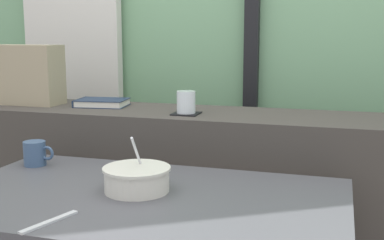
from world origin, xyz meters
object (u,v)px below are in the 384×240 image
(breakfast_table, at_px, (142,233))
(throw_pillow, at_px, (26,75))
(juice_glass, at_px, (186,103))
(ceramic_mug, at_px, (35,153))
(coaster_square, at_px, (186,114))
(fork_utensil, at_px, (49,222))
(soup_bowl, at_px, (137,179))
(closed_book, at_px, (102,103))

(breakfast_table, bearing_deg, throw_pillow, 142.17)
(juice_glass, height_order, ceramic_mug, juice_glass)
(breakfast_table, xyz_separation_m, throw_pillow, (-0.81, 0.63, 0.39))
(coaster_square, xyz_separation_m, ceramic_mug, (-0.44, -0.36, -0.10))
(throw_pillow, bearing_deg, ceramic_mug, -52.66)
(throw_pillow, xyz_separation_m, fork_utensil, (0.68, -0.89, -0.27))
(throw_pillow, bearing_deg, juice_glass, -5.30)
(breakfast_table, xyz_separation_m, coaster_square, (-0.04, 0.56, 0.26))
(ceramic_mug, bearing_deg, juice_glass, 39.64)
(breakfast_table, bearing_deg, soup_bowl, 129.79)
(throw_pillow, relative_size, soup_bowl, 1.62)
(coaster_square, xyz_separation_m, soup_bowl, (0.02, -0.52, -0.11))
(breakfast_table, distance_m, ceramic_mug, 0.54)
(fork_utensil, bearing_deg, coaster_square, 100.82)
(breakfast_table, bearing_deg, fork_utensil, -116.91)
(coaster_square, distance_m, ceramic_mug, 0.57)
(closed_book, relative_size, soup_bowl, 1.16)
(coaster_square, distance_m, closed_book, 0.43)
(coaster_square, height_order, fork_utensil, coaster_square)
(fork_utensil, bearing_deg, juice_glass, 100.82)
(coaster_square, bearing_deg, breakfast_table, -85.66)
(juice_glass, xyz_separation_m, fork_utensil, (-0.09, -0.81, -0.19))
(juice_glass, height_order, closed_book, juice_glass)
(throw_pillow, relative_size, ceramic_mug, 2.83)
(coaster_square, bearing_deg, throw_pillow, 174.70)
(breakfast_table, relative_size, throw_pillow, 3.59)
(throw_pillow, bearing_deg, soup_bowl, -37.31)
(breakfast_table, height_order, coaster_square, coaster_square)
(juice_glass, xyz_separation_m, soup_bowl, (0.02, -0.52, -0.15))
(throw_pillow, distance_m, fork_utensil, 1.15)
(closed_book, height_order, ceramic_mug, closed_book)
(closed_book, height_order, fork_utensil, closed_book)
(breakfast_table, distance_m, closed_book, 0.85)
(juice_glass, distance_m, ceramic_mug, 0.58)
(closed_book, xyz_separation_m, throw_pillow, (-0.35, -0.03, 0.11))
(juice_glass, bearing_deg, closed_book, 165.80)
(coaster_square, height_order, ceramic_mug, coaster_square)
(soup_bowl, bearing_deg, throw_pillow, 142.69)
(throw_pillow, xyz_separation_m, ceramic_mug, (0.33, -0.43, -0.23))
(coaster_square, bearing_deg, closed_book, 165.80)
(breakfast_table, relative_size, soup_bowl, 5.82)
(ceramic_mug, bearing_deg, fork_utensil, -52.68)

